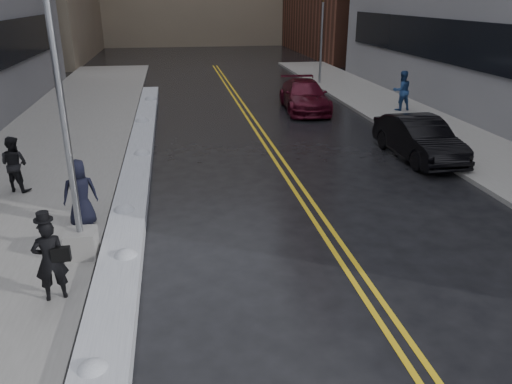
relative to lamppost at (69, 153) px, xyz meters
name	(u,v)px	position (x,y,z in m)	size (l,w,h in m)	color
ground	(243,298)	(3.30, -2.00, -2.53)	(160.00, 160.00, 0.00)	black
sidewalk_west	(48,157)	(-2.45, 8.00, -2.46)	(5.50, 50.00, 0.15)	gray
sidewalk_east	(450,138)	(13.30, 8.00, -2.46)	(4.00, 50.00, 0.15)	gray
lane_line_left	(267,149)	(5.65, 8.00, -2.53)	(0.12, 50.00, 0.01)	gold
lane_line_right	(275,148)	(5.95, 8.00, -2.53)	(0.12, 50.00, 0.01)	gold
snow_ridge	(137,167)	(0.85, 6.00, -2.36)	(0.90, 30.00, 0.34)	silver
lamppost	(69,153)	(0.00, 0.00, 0.00)	(0.65, 0.65, 7.62)	gray
fire_hydrant	(429,128)	(12.30, 8.00, -1.98)	(0.26, 0.26, 0.73)	maroon
traffic_signal	(322,31)	(11.80, 22.00, 0.87)	(0.16, 0.20, 6.00)	gray
pedestrian_fedora	(50,260)	(-0.25, -1.64, -1.57)	(0.59, 0.39, 1.63)	black
pedestrian_b	(14,164)	(-2.50, 4.45, -1.56)	(0.80, 0.62, 1.65)	black
pedestrian_c	(80,193)	(-0.23, 1.68, -1.53)	(0.83, 0.54, 1.70)	black
pedestrian_east	(402,91)	(13.43, 13.15, -1.41)	(0.95, 0.74, 1.95)	navy
car_black	(419,138)	(10.80, 5.88, -1.78)	(1.59, 4.57, 1.51)	black
car_maroon	(304,96)	(8.80, 14.51, -1.78)	(2.11, 5.18, 1.50)	#470B1A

